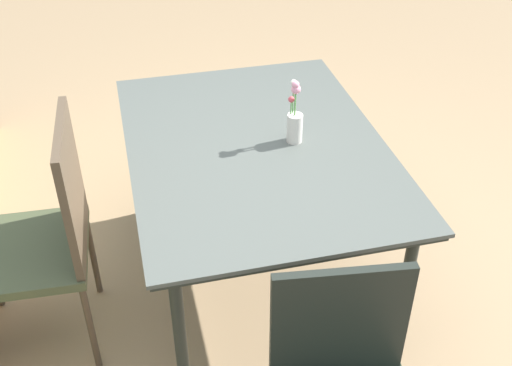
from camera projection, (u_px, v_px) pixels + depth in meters
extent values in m
plane|color=#9E7F5B|center=(247.00, 287.00, 3.04)|extent=(12.00, 12.00, 0.00)
cube|color=#4C514C|center=(256.00, 146.00, 2.65)|extent=(1.44, 1.06, 0.02)
cube|color=#232823|center=(256.00, 150.00, 2.66)|extent=(1.41, 1.04, 0.02)
cylinder|color=#232823|center=(403.00, 299.00, 2.47)|extent=(0.05, 0.05, 0.75)
cylinder|color=#232823|center=(306.00, 135.00, 3.45)|extent=(0.05, 0.05, 0.75)
cylinder|color=#232823|center=(181.00, 341.00, 2.30)|extent=(0.05, 0.05, 0.75)
cylinder|color=#232823|center=(146.00, 156.00, 3.28)|extent=(0.05, 0.05, 0.75)
cube|color=black|center=(339.00, 326.00, 1.93)|extent=(0.08, 0.43, 0.46)
cube|color=#444B31|center=(25.00, 252.00, 2.53)|extent=(0.51, 0.51, 0.04)
cube|color=#4C3D2D|center=(72.00, 189.00, 2.40)|extent=(0.46, 0.05, 0.55)
cylinder|color=#4C3D2D|center=(91.00, 328.00, 2.53)|extent=(0.03, 0.03, 0.47)
cylinder|color=#4C3D2D|center=(93.00, 254.00, 2.88)|extent=(0.03, 0.03, 0.47)
cylinder|color=silver|center=(295.00, 128.00, 2.63)|extent=(0.07, 0.07, 0.13)
cylinder|color=#569347|center=(295.00, 105.00, 2.56)|extent=(0.01, 0.01, 0.18)
sphere|color=pink|center=(296.00, 85.00, 2.51)|extent=(0.03, 0.03, 0.03)
cylinder|color=#569347|center=(295.00, 107.00, 2.57)|extent=(0.01, 0.01, 0.16)
sphere|color=pink|center=(296.00, 89.00, 2.52)|extent=(0.04, 0.04, 0.04)
cylinder|color=#569347|center=(291.00, 111.00, 2.59)|extent=(0.01, 0.01, 0.11)
sphere|color=#DB4C56|center=(291.00, 99.00, 2.56)|extent=(0.03, 0.03, 0.03)
cylinder|color=#569347|center=(293.00, 102.00, 2.58)|extent=(0.01, 0.01, 0.18)
sphere|color=white|center=(294.00, 83.00, 2.52)|extent=(0.03, 0.03, 0.03)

